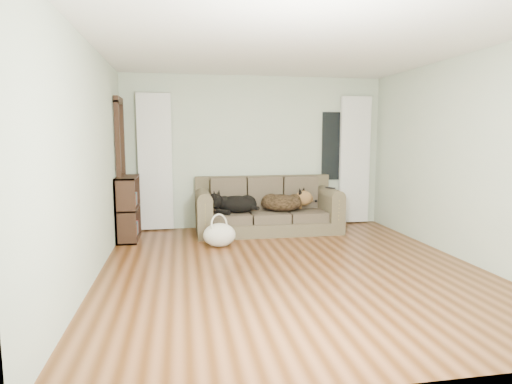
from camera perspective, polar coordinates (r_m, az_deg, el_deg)
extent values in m
plane|color=#4B270E|center=(5.26, 4.71, -10.04)|extent=(5.00, 5.00, 0.00)
plane|color=white|center=(5.12, 5.04, 18.96)|extent=(5.00, 5.00, 0.00)
cube|color=#B2BEA7|center=(7.46, -0.09, 5.33)|extent=(4.50, 0.04, 2.60)
cube|color=#B2BEA7|center=(4.95, -21.27, 3.74)|extent=(0.04, 5.00, 2.60)
cube|color=#B2BEA7|center=(6.01, 26.15, 4.05)|extent=(0.04, 5.00, 2.60)
cube|color=white|center=(7.29, -13.29, 3.90)|extent=(0.55, 0.08, 2.25)
cube|color=white|center=(7.91, 13.01, 4.17)|extent=(0.55, 0.08, 2.25)
cube|color=black|center=(7.81, 10.54, 6.03)|extent=(0.50, 0.03, 1.20)
cube|color=black|center=(6.97, -17.54, 2.77)|extent=(0.07, 0.60, 2.10)
cube|color=#3D3726|center=(7.05, 1.59, -1.74)|extent=(2.34, 1.01, 0.96)
ellipsoid|color=black|center=(6.93, -2.90, -1.66)|extent=(0.76, 0.62, 0.28)
ellipsoid|color=black|center=(7.06, 3.75, -1.42)|extent=(0.84, 0.73, 0.31)
cube|color=black|center=(7.17, 9.89, 0.56)|extent=(0.12, 0.17, 0.02)
ellipsoid|color=silver|center=(6.18, -4.91, -5.83)|extent=(0.56, 0.50, 0.34)
cube|color=black|center=(6.82, -16.66, -1.95)|extent=(0.37, 0.80, 0.97)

